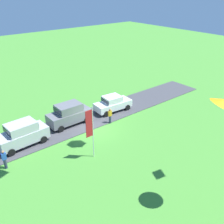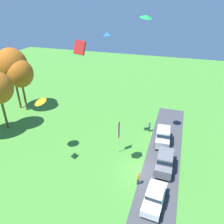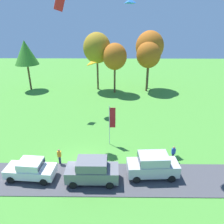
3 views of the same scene
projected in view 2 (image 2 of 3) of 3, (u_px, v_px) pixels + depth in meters
ground_plane at (141, 171)px, 26.54m from camera, size 120.00×120.00×0.00m
pavement_strip at (160, 175)px, 25.89m from camera, size 36.00×4.40×0.06m
car_sedan_mid_row at (155, 197)px, 21.84m from camera, size 4.53×2.24×1.84m
car_suv_far_end at (165, 160)px, 26.31m from camera, size 4.60×2.05×2.28m
car_suv_by_flagpole at (163, 135)px, 31.10m from camera, size 4.70×2.25×2.28m
person_on_lawn at (138, 179)px, 24.25m from camera, size 0.36×0.24×1.71m
person_beside_suv at (149, 127)px, 34.02m from camera, size 0.36×0.24×1.71m
tree_left_of_center at (20, 74)px, 37.79m from camera, size 4.53×4.53×9.57m
tree_right_of_center at (12, 65)px, 37.98m from camera, size 5.33×5.33×11.26m
flag_banner at (119, 132)px, 28.60m from camera, size 0.71×0.08×4.80m
kite_delta_mid_center at (40, 101)px, 26.49m from camera, size 2.24×2.24×0.98m
kite_diamond_high_left at (107, 34)px, 25.16m from camera, size 1.23×1.20×0.45m
kite_delta_low_drifter at (146, 16)px, 25.53m from camera, size 2.16×2.16×0.63m
kite_box_near_flag at (80, 48)px, 19.39m from camera, size 1.37×1.16×1.53m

